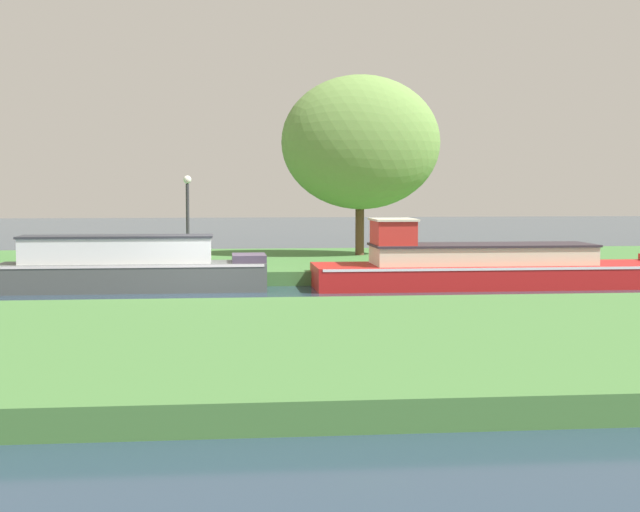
{
  "coord_description": "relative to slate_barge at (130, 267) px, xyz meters",
  "views": [
    {
      "loc": [
        0.21,
        -24.42,
        2.81
      ],
      "look_at": [
        2.94,
        1.2,
        0.9
      ],
      "focal_mm": 53.36,
      "sensor_mm": 36.0,
      "label": 1
    }
  ],
  "objects": [
    {
      "name": "ground_plane",
      "position": [
        2.15,
        -1.2,
        -0.65
      ],
      "size": [
        120.0,
        120.0,
        0.0
      ],
      "primitive_type": "plane",
      "color": "#25394D"
    },
    {
      "name": "riverbank_far",
      "position": [
        2.15,
        5.8,
        -0.45
      ],
      "size": [
        72.0,
        10.0,
        0.4
      ],
      "primitive_type": "cube",
      "color": "#427638",
      "rests_on": "ground_plane"
    },
    {
      "name": "riverbank_near",
      "position": [
        2.15,
        -10.2,
        -0.45
      ],
      "size": [
        72.0,
        10.0,
        0.4
      ],
      "primitive_type": "cube",
      "color": "#45773A",
      "rests_on": "ground_plane"
    },
    {
      "name": "slate_barge",
      "position": [
        0.0,
        0.0,
        0.0
      ],
      "size": [
        7.04,
        1.57,
        1.49
      ],
      "color": "#4E5250",
      "rests_on": "ground_plane"
    },
    {
      "name": "red_narrowboat",
      "position": [
        9.87,
        0.0,
        -0.09
      ],
      "size": [
        10.32,
        2.41,
        1.91
      ],
      "color": "red",
      "rests_on": "ground_plane"
    },
    {
      "name": "willow_tree_centre",
      "position": [
        7.23,
        6.79,
        3.65
      ],
      "size": [
        5.49,
        3.33,
        6.2
      ],
      "color": "brown",
      "rests_on": "riverbank_far"
    },
    {
      "name": "lamp_post",
      "position": [
        1.44,
        2.53,
        1.47
      ],
      "size": [
        0.24,
        0.24,
        2.71
      ],
      "color": "#333338",
      "rests_on": "riverbank_far"
    },
    {
      "name": "mooring_post_far",
      "position": [
        -2.29,
        1.38,
        0.12
      ],
      "size": [
        0.18,
        0.18,
        0.74
      ],
      "primitive_type": "cylinder",
      "color": "brown",
      "rests_on": "riverbank_far"
    }
  ]
}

